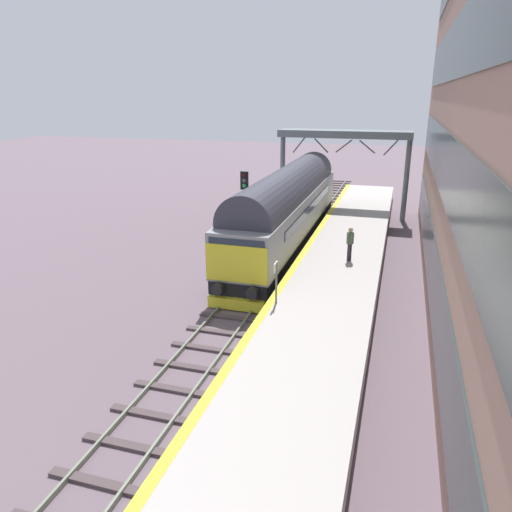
{
  "coord_description": "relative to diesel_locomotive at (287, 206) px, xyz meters",
  "views": [
    {
      "loc": [
        6.1,
        -21.24,
        8.58
      ],
      "look_at": [
        0.2,
        -1.48,
        1.7
      ],
      "focal_mm": 33.99,
      "sensor_mm": 36.0,
      "label": 1
    }
  ],
  "objects": [
    {
      "name": "ground_plane",
      "position": [
        -0.0,
        -5.5,
        -2.48
      ],
      "size": [
        140.0,
        140.0,
        0.0
      ],
      "primitive_type": "plane",
      "color": "#685660",
      "rests_on": "ground"
    },
    {
      "name": "station_platform",
      "position": [
        3.6,
        -5.5,
        -1.98
      ],
      "size": [
        4.0,
        44.0,
        1.01
      ],
      "color": "#B7AFAA",
      "rests_on": "ground"
    },
    {
      "name": "overhead_footbridge",
      "position": [
        2.05,
        8.66,
        3.04
      ],
      "size": [
        9.3,
        2.0,
        6.2
      ],
      "color": "slate",
      "rests_on": "ground"
    },
    {
      "name": "platform_number_sign",
      "position": [
        1.94,
        -10.19,
        -0.39
      ],
      "size": [
        0.1,
        0.44,
        1.62
      ],
      "color": "slate",
      "rests_on": "station_platform"
    },
    {
      "name": "diesel_locomotive",
      "position": [
        0.0,
        0.0,
        0.0
      ],
      "size": [
        2.74,
        18.7,
        4.68
      ],
      "color": "black",
      "rests_on": "ground"
    },
    {
      "name": "waiting_passenger",
      "position": [
        4.08,
        -4.36,
        -0.49
      ],
      "size": [
        0.43,
        0.49,
        1.64
      ],
      "rotation": [
        0.0,
        0.0,
        1.25
      ],
      "color": "#332935",
      "rests_on": "station_platform"
    },
    {
      "name": "track_main",
      "position": [
        -0.0,
        -5.5,
        -2.43
      ],
      "size": [
        2.5,
        60.0,
        0.15
      ],
      "color": "slate",
      "rests_on": "ground"
    },
    {
      "name": "signal_post_mid",
      "position": [
        -2.04,
        -1.67,
        0.48
      ],
      "size": [
        0.44,
        0.22,
        4.63
      ],
      "color": "gray",
      "rests_on": "ground"
    }
  ]
}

